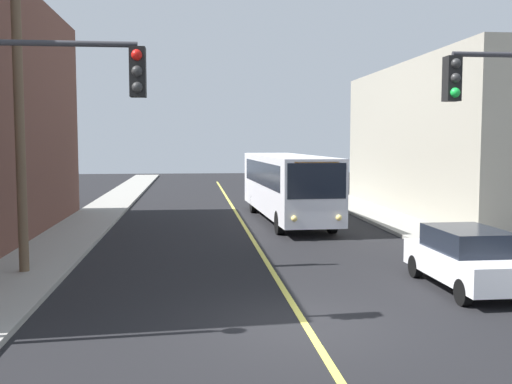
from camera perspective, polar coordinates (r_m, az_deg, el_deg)
name	(u,v)px	position (r m, az deg, el deg)	size (l,w,h in m)	color
ground_plane	(305,325)	(13.21, 4.69, -12.40)	(120.00, 120.00, 0.00)	black
sidewalk_left	(58,246)	(23.23, -18.16, -4.89)	(2.50, 90.00, 0.15)	gray
sidewalk_right	(441,239)	(24.67, 17.03, -4.30)	(2.50, 90.00, 0.15)	gray
lane_stripe_center	(244,226)	(27.77, -1.10, -3.22)	(0.16, 60.00, 0.01)	#D8CC4C
building_right_warehouse	(503,139)	(35.61, 22.29, 4.61)	(12.00, 18.99, 7.95)	gray
city_bus	(287,184)	(29.42, 2.90, 0.78)	(3.04, 12.23, 3.20)	silver
parked_car_white	(467,258)	(16.92, 19.27, -5.87)	(1.86, 4.42, 1.62)	silver
utility_pole_near	(18,86)	(18.55, -21.50, 9.29)	(2.40, 0.28, 9.62)	brown
traffic_signal_left_corner	(39,121)	(12.93, -19.76, 6.30)	(3.75, 0.48, 6.00)	#2D2D33
fire_hydrant	(474,242)	(21.21, 19.87, -4.46)	(0.44, 0.26, 0.84)	red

